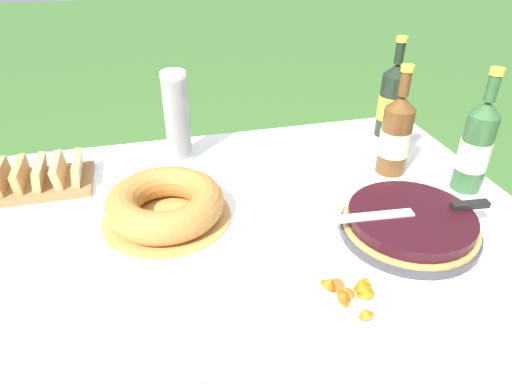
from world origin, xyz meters
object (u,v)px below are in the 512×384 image
cider_bottle_green (476,147)px  cider_bottle_amber (396,135)px  snack_plate_left (346,301)px  bread_board (41,178)px  bundt_cake (165,204)px  juice_bottle_red (392,100)px  cup_stack (177,117)px  berry_tart (410,224)px  serving_knife (425,210)px

cider_bottle_green → cider_bottle_amber: size_ratio=1.07×
snack_plate_left → bread_board: size_ratio=0.74×
bundt_cake → juice_bottle_red: (0.75, 0.31, 0.08)m
cup_stack → cider_bottle_green: 0.81m
cider_bottle_amber → cup_stack: bearing=158.7°
juice_bottle_red → berry_tart: bearing=-112.6°
cider_bottle_amber → snack_plate_left: bearing=-126.3°
juice_bottle_red → cider_bottle_amber: bearing=-115.7°
cider_bottle_green → cider_bottle_amber: cider_bottle_green is taller
serving_knife → bundt_cake: bearing=-14.5°
cup_stack → cider_bottle_amber: size_ratio=0.87×
juice_bottle_red → cup_stack: bearing=-179.7°
snack_plate_left → cup_stack: bearing=109.5°
cider_bottle_green → bread_board: (-1.11, 0.29, -0.10)m
bundt_cake → snack_plate_left: bearing=-50.4°
cup_stack → bread_board: 0.40m
cup_stack → juice_bottle_red: size_ratio=0.84×
serving_knife → cider_bottle_amber: size_ratio=1.22×
cider_bottle_green → bundt_cake: bearing=176.4°
cider_bottle_green → snack_plate_left: 0.59m
juice_bottle_red → bread_board: size_ratio=1.23×
serving_knife → snack_plate_left: (-0.26, -0.17, -0.05)m
serving_knife → bread_board: bread_board is taller
berry_tart → bread_board: size_ratio=1.22×
cider_bottle_green → cider_bottle_amber: (-0.15, 0.13, -0.01)m
cup_stack → juice_bottle_red: 0.68m
juice_bottle_red → snack_plate_left: (-0.44, -0.68, -0.11)m
cup_stack → cider_bottle_amber: 0.62m
cider_bottle_green → bread_board: bearing=165.5°
bundt_cake → snack_plate_left: size_ratio=1.63×
juice_bottle_red → snack_plate_left: size_ratio=1.66×
berry_tart → cup_stack: cup_stack is taller
bundt_cake → cider_bottle_green: 0.80m
cider_bottle_amber → snack_plate_left: 0.57m
berry_tart → bundt_cake: size_ratio=1.02×
cider_bottle_amber → juice_bottle_red: size_ratio=0.96×
snack_plate_left → bread_board: 0.87m
cup_stack → cider_bottle_amber: cider_bottle_amber is taller
cider_bottle_green → bread_board: size_ratio=1.26×
snack_plate_left → serving_knife: bearing=33.4°
serving_knife → snack_plate_left: 0.32m
serving_knife → juice_bottle_red: bearing=-104.8°
serving_knife → snack_plate_left: bearing=38.2°
cider_bottle_green → cider_bottle_amber: bearing=138.9°
cider_bottle_green → serving_knife: bearing=-146.4°
berry_tart → bundt_cake: 0.58m
berry_tart → juice_bottle_red: size_ratio=1.00×
serving_knife → bundt_cake: 0.60m
bundt_cake → serving_knife: bearing=-19.3°
cider_bottle_green → snack_plate_left: size_ratio=1.71×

